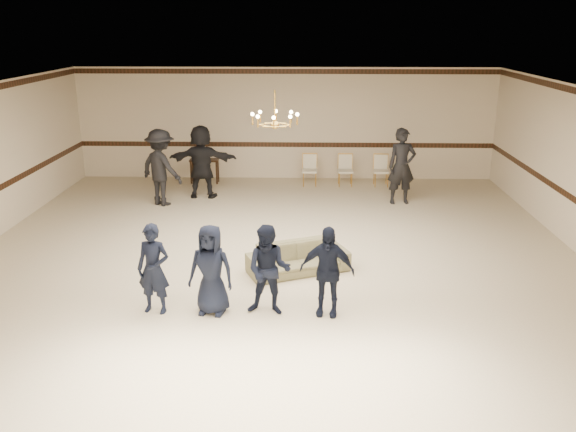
{
  "coord_description": "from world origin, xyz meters",
  "views": [
    {
      "loc": [
        0.57,
        -10.22,
        4.38
      ],
      "look_at": [
        0.29,
        -0.5,
        1.24
      ],
      "focal_mm": 37.36,
      "sensor_mm": 36.0,
      "label": 1
    }
  ],
  "objects_px": {
    "chandelier": "(275,108)",
    "settee": "(298,258)",
    "boy_a": "(154,269)",
    "banquet_chair_right": "(381,171)",
    "banquet_chair_left": "(310,170)",
    "adult_right": "(402,166)",
    "boy_c": "(269,270)",
    "boy_d": "(327,271)",
    "adult_mid": "(202,161)",
    "console_table": "(205,171)",
    "banquet_chair_mid": "(345,171)",
    "adult_left": "(161,167)",
    "boy_b": "(211,270)"
  },
  "relations": [
    {
      "from": "boy_c",
      "to": "adult_left",
      "type": "distance_m",
      "value": 6.6
    },
    {
      "from": "adult_right",
      "to": "banquet_chair_mid",
      "type": "height_order",
      "value": "adult_right"
    },
    {
      "from": "boy_c",
      "to": "adult_mid",
      "type": "relative_size",
      "value": 0.76
    },
    {
      "from": "boy_b",
      "to": "boy_d",
      "type": "distance_m",
      "value": 1.8
    },
    {
      "from": "boy_b",
      "to": "adult_right",
      "type": "relative_size",
      "value": 0.76
    },
    {
      "from": "adult_mid",
      "to": "adult_right",
      "type": "bearing_deg",
      "value": 177.32
    },
    {
      "from": "boy_a",
      "to": "settee",
      "type": "xyz_separation_m",
      "value": [
        2.24,
        1.66,
        -0.46
      ]
    },
    {
      "from": "boy_b",
      "to": "settee",
      "type": "height_order",
      "value": "boy_b"
    },
    {
      "from": "banquet_chair_left",
      "to": "console_table",
      "type": "bearing_deg",
      "value": 178.74
    },
    {
      "from": "boy_d",
      "to": "adult_mid",
      "type": "bearing_deg",
      "value": 123.48
    },
    {
      "from": "boy_b",
      "to": "banquet_chair_left",
      "type": "distance_m",
      "value": 8.0
    },
    {
      "from": "banquet_chair_left",
      "to": "boy_a",
      "type": "bearing_deg",
      "value": -105.01
    },
    {
      "from": "chandelier",
      "to": "banquet_chair_left",
      "type": "xyz_separation_m",
      "value": [
        0.71,
        5.17,
        -2.44
      ]
    },
    {
      "from": "banquet_chair_mid",
      "to": "boy_d",
      "type": "bearing_deg",
      "value": -98.0
    },
    {
      "from": "settee",
      "to": "banquet_chair_left",
      "type": "height_order",
      "value": "banquet_chair_left"
    },
    {
      "from": "adult_left",
      "to": "adult_mid",
      "type": "bearing_deg",
      "value": -109.79
    },
    {
      "from": "boy_d",
      "to": "adult_right",
      "type": "xyz_separation_m",
      "value": [
        2.07,
        6.16,
        0.23
      ]
    },
    {
      "from": "console_table",
      "to": "banquet_chair_mid",
      "type": "bearing_deg",
      "value": -4.46
    },
    {
      "from": "chandelier",
      "to": "boy_a",
      "type": "relative_size",
      "value": 0.65
    },
    {
      "from": "banquet_chair_right",
      "to": "banquet_chair_left",
      "type": "bearing_deg",
      "value": -175.62
    },
    {
      "from": "adult_right",
      "to": "boy_b",
      "type": "bearing_deg",
      "value": -129.29
    },
    {
      "from": "boy_c",
      "to": "console_table",
      "type": "bearing_deg",
      "value": 113.59
    },
    {
      "from": "boy_d",
      "to": "banquet_chair_mid",
      "type": "height_order",
      "value": "boy_d"
    },
    {
      "from": "boy_b",
      "to": "boy_c",
      "type": "relative_size",
      "value": 1.0
    },
    {
      "from": "banquet_chair_left",
      "to": "banquet_chair_mid",
      "type": "distance_m",
      "value": 1.0
    },
    {
      "from": "boy_c",
      "to": "banquet_chair_left",
      "type": "relative_size",
      "value": 1.68
    },
    {
      "from": "settee",
      "to": "adult_left",
      "type": "relative_size",
      "value": 0.96
    },
    {
      "from": "banquet_chair_left",
      "to": "banquet_chair_right",
      "type": "xyz_separation_m",
      "value": [
        2.0,
        0.0,
        0.0
      ]
    },
    {
      "from": "adult_mid",
      "to": "boy_a",
      "type": "bearing_deg",
      "value": 94.68
    },
    {
      "from": "boy_a",
      "to": "boy_b",
      "type": "distance_m",
      "value": 0.9
    },
    {
      "from": "settee",
      "to": "banquet_chair_left",
      "type": "xyz_separation_m",
      "value": [
        0.25,
        6.18,
        0.16
      ]
    },
    {
      "from": "boy_a",
      "to": "console_table",
      "type": "bearing_deg",
      "value": 104.43
    },
    {
      "from": "chandelier",
      "to": "banquet_chair_mid",
      "type": "relative_size",
      "value": 1.09
    },
    {
      "from": "banquet_chair_left",
      "to": "console_table",
      "type": "distance_m",
      "value": 3.01
    },
    {
      "from": "chandelier",
      "to": "adult_mid",
      "type": "bearing_deg",
      "value": 118.4
    },
    {
      "from": "boy_b",
      "to": "boy_d",
      "type": "bearing_deg",
      "value": 10.04
    },
    {
      "from": "banquet_chair_mid",
      "to": "console_table",
      "type": "relative_size",
      "value": 1.06
    },
    {
      "from": "boy_a",
      "to": "banquet_chair_right",
      "type": "distance_m",
      "value": 9.03
    },
    {
      "from": "chandelier",
      "to": "settee",
      "type": "height_order",
      "value": "chandelier"
    },
    {
      "from": "chandelier",
      "to": "boy_c",
      "type": "bearing_deg",
      "value": -89.42
    },
    {
      "from": "banquet_chair_mid",
      "to": "banquet_chair_right",
      "type": "bearing_deg",
      "value": -2.3
    },
    {
      "from": "adult_mid",
      "to": "console_table",
      "type": "relative_size",
      "value": 2.34
    },
    {
      "from": "boy_b",
      "to": "console_table",
      "type": "distance_m",
      "value": 8.17
    },
    {
      "from": "boy_d",
      "to": "settee",
      "type": "height_order",
      "value": "boy_d"
    },
    {
      "from": "boy_a",
      "to": "adult_right",
      "type": "relative_size",
      "value": 0.76
    },
    {
      "from": "boy_b",
      "to": "boy_c",
      "type": "bearing_deg",
      "value": 10.04
    },
    {
      "from": "boy_c",
      "to": "boy_d",
      "type": "xyz_separation_m",
      "value": [
        0.9,
        0.0,
        0.0
      ]
    },
    {
      "from": "banquet_chair_left",
      "to": "console_table",
      "type": "xyz_separation_m",
      "value": [
        -3.0,
        0.2,
        -0.09
      ]
    },
    {
      "from": "adult_right",
      "to": "boy_c",
      "type": "bearing_deg",
      "value": -122.89
    },
    {
      "from": "boy_b",
      "to": "console_table",
      "type": "bearing_deg",
      "value": 110.04
    }
  ]
}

